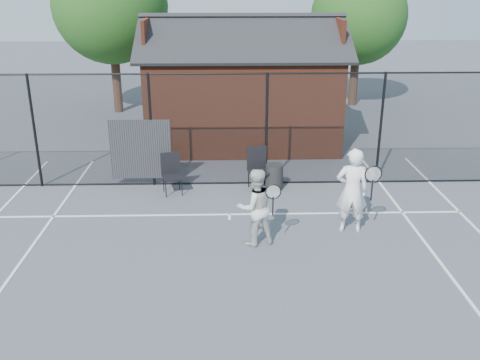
{
  "coord_description": "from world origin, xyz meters",
  "views": [
    {
      "loc": [
        -0.07,
        -8.47,
        5.22
      ],
      "look_at": [
        0.23,
        2.39,
        1.1
      ],
      "focal_mm": 40.0,
      "sensor_mm": 36.0,
      "label": 1
    }
  ],
  "objects_px": {
    "chair_left": "(172,175)",
    "waste_bin": "(274,177)",
    "chair_right": "(259,170)",
    "clubhouse": "(242,95)",
    "player_back": "(255,207)",
    "player_front": "(352,191)"
  },
  "relations": [
    {
      "from": "chair_right",
      "to": "waste_bin",
      "type": "bearing_deg",
      "value": -12.71
    },
    {
      "from": "player_front",
      "to": "waste_bin",
      "type": "height_order",
      "value": "player_front"
    },
    {
      "from": "player_front",
      "to": "chair_right",
      "type": "distance_m",
      "value": 3.15
    },
    {
      "from": "clubhouse",
      "to": "chair_left",
      "type": "bearing_deg",
      "value": -112.73
    },
    {
      "from": "clubhouse",
      "to": "chair_right",
      "type": "relative_size",
      "value": 6.0
    },
    {
      "from": "chair_left",
      "to": "chair_right",
      "type": "xyz_separation_m",
      "value": [
        2.23,
        0.24,
        0.03
      ]
    },
    {
      "from": "chair_left",
      "to": "chair_right",
      "type": "bearing_deg",
      "value": -7.96
    },
    {
      "from": "player_back",
      "to": "clubhouse",
      "type": "bearing_deg",
      "value": 90.2
    },
    {
      "from": "chair_left",
      "to": "chair_right",
      "type": "distance_m",
      "value": 2.25
    },
    {
      "from": "player_back",
      "to": "chair_right",
      "type": "distance_m",
      "value": 3.08
    },
    {
      "from": "chair_left",
      "to": "waste_bin",
      "type": "height_order",
      "value": "chair_left"
    },
    {
      "from": "clubhouse",
      "to": "chair_left",
      "type": "relative_size",
      "value": 6.35
    },
    {
      "from": "chair_right",
      "to": "clubhouse",
      "type": "bearing_deg",
      "value": 81.05
    },
    {
      "from": "chair_left",
      "to": "waste_bin",
      "type": "relative_size",
      "value": 1.52
    },
    {
      "from": "waste_bin",
      "to": "clubhouse",
      "type": "bearing_deg",
      "value": 98.93
    },
    {
      "from": "clubhouse",
      "to": "player_front",
      "type": "distance_m",
      "value": 7.27
    },
    {
      "from": "player_back",
      "to": "chair_right",
      "type": "relative_size",
      "value": 1.52
    },
    {
      "from": "chair_left",
      "to": "clubhouse",
      "type": "bearing_deg",
      "value": 53.16
    },
    {
      "from": "player_front",
      "to": "player_back",
      "type": "relative_size",
      "value": 1.15
    },
    {
      "from": "clubhouse",
      "to": "waste_bin",
      "type": "distance_m",
      "value": 4.63
    },
    {
      "from": "chair_right",
      "to": "player_back",
      "type": "bearing_deg",
      "value": -107.62
    },
    {
      "from": "chair_left",
      "to": "waste_bin",
      "type": "xyz_separation_m",
      "value": [
        2.64,
        0.24,
        -0.18
      ]
    }
  ]
}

